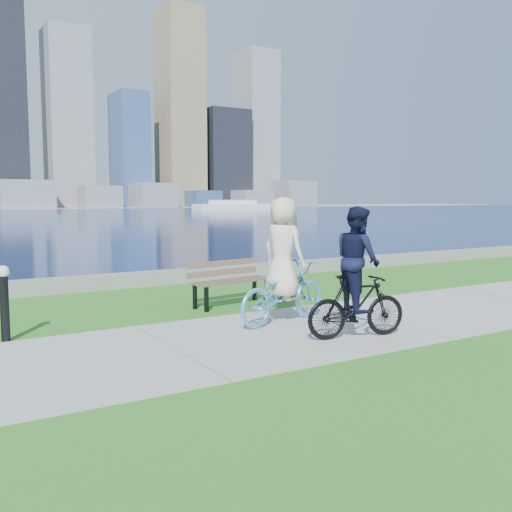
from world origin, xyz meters
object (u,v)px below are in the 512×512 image
Objects in this scene: cyclist_man at (357,283)px; cyclist_woman at (283,276)px; bollard_lamp at (4,298)px; park_bench at (229,278)px.

cyclist_woman is at bearing 26.35° from cyclist_man.
cyclist_man is (4.81, -2.70, 0.21)m from bollard_lamp.
cyclist_man is at bearing -29.26° from bollard_lamp.
cyclist_woman reaches higher than bollard_lamp.
cyclist_man is at bearing -179.57° from cyclist_woman.
park_bench is at bearing 18.25° from cyclist_man.
park_bench is at bearing 11.43° from bollard_lamp.
park_bench is 4.55m from bollard_lamp.
cyclist_man is at bearing -93.18° from park_bench.
park_bench is 0.89× the size of cyclist_man.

